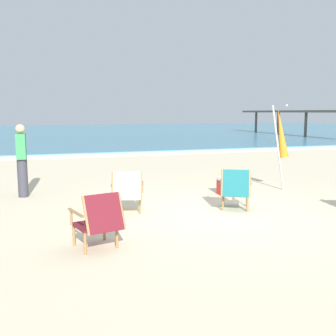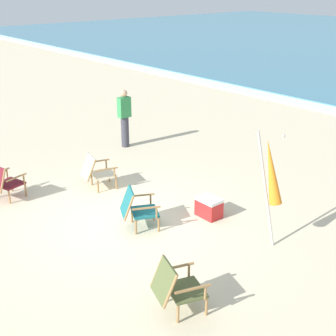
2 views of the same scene
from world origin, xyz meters
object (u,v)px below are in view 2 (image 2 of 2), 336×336
object	(u,v)px
cooler_box	(209,207)
beach_chair_front_left	(137,207)
beach_chair_front_right	(176,286)
umbrella_furled_orange	(271,173)
beach_chair_back_right	(3,181)
beach_chair_mid_center	(97,171)
person_near_chairs	(125,118)

from	to	relation	value
cooler_box	beach_chair_front_left	bearing A→B (deg)	-112.13
beach_chair_front_right	cooler_box	distance (m)	2.98
umbrella_furled_orange	beach_chair_back_right	bearing A→B (deg)	-149.07
beach_chair_mid_center	cooler_box	bearing A→B (deg)	20.35
person_near_chairs	beach_chair_front_left	bearing A→B (deg)	-32.97
beach_chair_front_left	cooler_box	size ratio (longest dim) A/B	1.78
beach_chair_front_left	beach_chair_back_right	bearing A→B (deg)	-153.28
beach_chair_front_right	beach_chair_front_left	xyz separation A→B (m)	(-2.30, 1.04, 0.00)
beach_chair_mid_center	umbrella_furled_orange	world-z (taller)	umbrella_furled_orange
beach_chair_mid_center	cooler_box	xyz separation A→B (m)	(2.59, 0.96, -0.23)
beach_chair_back_right	person_near_chairs	distance (m)	4.17
beach_chair_back_right	beach_chair_front_left	size ratio (longest dim) A/B	0.93
person_near_chairs	cooler_box	bearing A→B (deg)	-14.89
person_near_chairs	cooler_box	size ratio (longest dim) A/B	3.33
beach_chair_mid_center	beach_chair_front_left	xyz separation A→B (m)	(2.04, -0.41, 0.00)
beach_chair_front_right	cooler_box	world-z (taller)	beach_chair_front_right
beach_chair_back_right	umbrella_furled_orange	bearing A→B (deg)	30.93
beach_chair_front_left	person_near_chairs	bearing A→B (deg)	147.03
beach_chair_mid_center	umbrella_furled_orange	distance (m)	4.21
beach_chair_front_right	umbrella_furled_orange	xyz separation A→B (m)	(-0.36, 2.47, 0.93)
beach_chair_mid_center	person_near_chairs	xyz separation A→B (m)	(-1.92, 2.16, 0.41)
beach_chair_front_right	umbrella_furled_orange	distance (m)	2.67
beach_chair_back_right	umbrella_furled_orange	distance (m)	5.62
beach_chair_mid_center	beach_chair_front_left	size ratio (longest dim) A/B	0.95
umbrella_furled_orange	person_near_chairs	xyz separation A→B (m)	(-5.89, 1.14, -0.52)
beach_chair_back_right	beach_chair_mid_center	world-z (taller)	beach_chair_back_right
beach_chair_back_right	beach_chair_mid_center	size ratio (longest dim) A/B	0.98
beach_chair_front_left	umbrella_furled_orange	size ratio (longest dim) A/B	0.42
beach_chair_mid_center	cooler_box	size ratio (longest dim) A/B	1.70
beach_chair_back_right	umbrella_furled_orange	xyz separation A→B (m)	(4.76, 2.85, 0.93)
person_near_chairs	beach_chair_front_right	bearing A→B (deg)	-30.02
beach_chair_front_right	beach_chair_front_left	size ratio (longest dim) A/B	0.97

